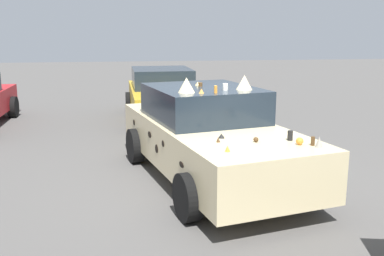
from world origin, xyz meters
The scene contains 3 objects.
ground_plane centered at (0.00, 0.00, 0.00)m, with size 60.00×60.00×0.00m, color #514F4C.
art_car_decorated centered at (0.06, 0.01, 0.76)m, with size 4.86×2.76×1.76m.
parked_sedan_far_left centered at (5.34, 0.31, 0.71)m, with size 4.22×2.08×1.42m.
Camera 1 is at (-6.96, 1.38, 2.45)m, focal length 41.27 mm.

